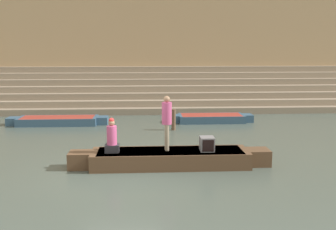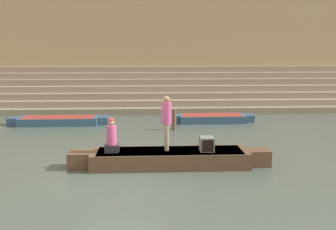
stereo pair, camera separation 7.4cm
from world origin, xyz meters
name	(u,v)px [view 1 (the left image)]	position (x,y,z in m)	size (l,w,h in m)	color
ground_plane	(120,172)	(0.00, 0.00, 0.00)	(120.00, 120.00, 0.00)	#47544C
ghat_steps	(132,94)	(0.00, 12.35, 0.87)	(36.00, 4.02, 2.43)	gray
back_wall	(133,36)	(0.00, 14.38, 4.32)	(34.20, 1.28, 8.69)	tan
rowboat_main	(170,158)	(1.51, 0.52, 0.26)	(6.16, 1.34, 0.50)	brown
person_standing	(167,119)	(1.41, 0.63, 1.47)	(0.30, 0.30, 1.67)	gray
person_rowing	(112,138)	(-0.25, 0.44, 0.93)	(0.42, 0.33, 1.05)	#28282D
tv_set	(207,144)	(2.63, 0.43, 0.71)	(0.43, 0.47, 0.43)	slate
moored_boat_shore	(58,120)	(-3.38, 7.44, 0.19)	(4.70, 1.26, 0.36)	#33516B
moored_boat_distant	(211,118)	(3.98, 7.66, 0.19)	(4.06, 1.26, 0.36)	#33516B
mooring_post	(174,120)	(2.00, 5.87, 0.46)	(0.19, 0.19, 0.92)	brown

